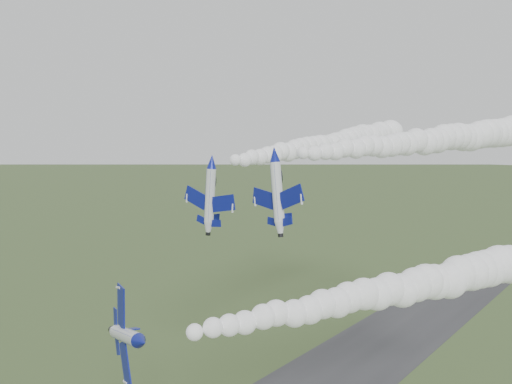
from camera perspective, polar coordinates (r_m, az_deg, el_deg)
jet_lead at (r=58.89m, az=-11.45°, el=-14.51°), size 7.76×12.38×10.61m
smoke_trail_jet_lead at (r=74.51m, az=14.88°, el=-9.13°), size 31.38×58.79×5.85m
jet_pair_left at (r=84.58m, az=-4.49°, el=3.08°), size 10.21×12.27×3.06m
smoke_trail_jet_pair_left at (r=111.15m, az=7.13°, el=4.71°), size 9.30×61.40×5.96m
jet_pair_right at (r=76.61m, az=1.81°, el=3.81°), size 10.28×12.09×3.08m
smoke_trail_jet_pair_right at (r=101.73m, az=16.69°, el=4.93°), size 21.48×62.41×5.93m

